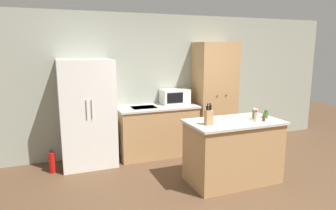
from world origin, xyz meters
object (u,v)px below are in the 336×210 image
microwave (175,96)px  knife_block (209,117)px  fire_extinguisher (52,162)px  spice_bottle_tall_dark (256,115)px  spice_bottle_amber_oil (254,114)px  spice_bottle_pale_salt (256,116)px  spice_bottle_short_red (266,114)px  spice_bottle_orange_cap (265,114)px  spice_bottle_green_herb (264,118)px  pantry_cabinet (214,96)px  refrigerator (87,113)px

microwave → knife_block: knife_block is taller
fire_extinguisher → knife_block: bearing=-33.9°
microwave → spice_bottle_tall_dark: size_ratio=3.19×
microwave → spice_bottle_amber_oil: 1.73m
knife_block → spice_bottle_pale_salt: (0.73, -0.09, -0.03)m
spice_bottle_amber_oil → spice_bottle_short_red: bearing=-13.5°
spice_bottle_amber_oil → spice_bottle_pale_salt: spice_bottle_pale_salt is taller
spice_bottle_amber_oil → spice_bottle_orange_cap: 0.22m
knife_block → spice_bottle_orange_cap: size_ratio=3.59×
spice_bottle_amber_oil → spice_bottle_green_herb: 0.20m
spice_bottle_tall_dark → spice_bottle_green_herb: bearing=-64.5°
pantry_cabinet → fire_extinguisher: pantry_cabinet is taller
refrigerator → knife_block: bearing=-46.5°
refrigerator → spice_bottle_pale_salt: refrigerator is taller
pantry_cabinet → spice_bottle_orange_cap: size_ratio=24.42×
spice_bottle_pale_salt → spice_bottle_orange_cap: size_ratio=1.94×
microwave → fire_extinguisher: (-2.27, -0.32, -0.89)m
spice_bottle_short_red → spice_bottle_amber_oil: size_ratio=0.76×
pantry_cabinet → spice_bottle_orange_cap: pantry_cabinet is taller
spice_bottle_tall_dark → knife_block: bearing=179.6°
spice_bottle_green_herb → spice_bottle_orange_cap: spice_bottle_green_herb is taller
spice_bottle_short_red → spice_bottle_pale_salt: 0.31m
refrigerator → spice_bottle_amber_oil: size_ratio=11.17×
pantry_cabinet → fire_extinguisher: (-3.08, -0.23, -0.87)m
knife_block → spice_bottle_pale_salt: knife_block is taller
spice_bottle_short_red → spice_bottle_amber_oil: (-0.19, 0.05, 0.02)m
microwave → fire_extinguisher: 2.45m
fire_extinguisher → spice_bottle_amber_oil: bearing=-24.3°
pantry_cabinet → spice_bottle_amber_oil: (-0.21, -1.53, -0.04)m
spice_bottle_tall_dark → spice_bottle_orange_cap: spice_bottle_tall_dark is taller
spice_bottle_amber_oil → fire_extinguisher: size_ratio=0.41×
microwave → spice_bottle_short_red: bearing=-64.3°
microwave → spice_bottle_green_herb: 1.93m
spice_bottle_tall_dark → spice_bottle_green_herb: size_ratio=1.54×
spice_bottle_pale_salt → spice_bottle_orange_cap: bearing=31.4°
pantry_cabinet → spice_bottle_pale_salt: 1.73m
spice_bottle_pale_salt → pantry_cabinet: bearing=79.9°
spice_bottle_short_red → spice_bottle_orange_cap: size_ratio=1.43×
spice_bottle_tall_dark → spice_bottle_green_herb: 0.13m
pantry_cabinet → fire_extinguisher: 3.21m
spice_bottle_tall_dark → fire_extinguisher: 3.27m
spice_bottle_pale_salt → spice_bottle_amber_oil: bearing=61.3°
refrigerator → pantry_cabinet: pantry_cabinet is taller
refrigerator → fire_extinguisher: 0.95m
microwave → spice_bottle_tall_dark: 1.80m
spice_bottle_amber_oil → fire_extinguisher: spice_bottle_amber_oil is taller
spice_bottle_orange_cap → refrigerator: bearing=150.1°
spice_bottle_green_herb → spice_bottle_pale_salt: size_ratio=0.65×
refrigerator → spice_bottle_short_red: bearing=-31.3°
pantry_cabinet → spice_bottle_amber_oil: 1.54m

